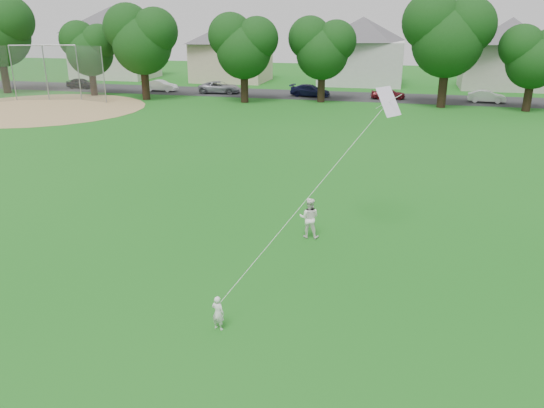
% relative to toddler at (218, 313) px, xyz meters
% --- Properties ---
extents(ground, '(160.00, 160.00, 0.00)m').
position_rel_toddler_xyz_m(ground, '(-0.84, 1.59, -0.49)').
color(ground, '#166216').
rests_on(ground, ground).
extents(street, '(90.00, 7.00, 0.01)m').
position_rel_toddler_xyz_m(street, '(-0.84, 43.59, -0.48)').
color(street, '#2D2D30').
rests_on(street, ground).
extents(dirt_infield, '(18.00, 18.00, 0.02)m').
position_rel_toddler_xyz_m(dirt_infield, '(-26.84, 29.59, -0.48)').
color(dirt_infield, '#9E7F51').
rests_on(dirt_infield, ground).
extents(toddler, '(0.39, 0.30, 0.97)m').
position_rel_toddler_xyz_m(toddler, '(0.00, 0.00, 0.00)').
color(toddler, white).
rests_on(toddler, ground).
extents(older_boy, '(0.76, 0.60, 1.53)m').
position_rel_toddler_xyz_m(older_boy, '(1.24, 6.63, 0.28)').
color(older_boy, white).
rests_on(older_boy, ground).
extents(kite, '(2.42, 4.25, 9.26)m').
position_rel_toddler_xyz_m(kite, '(1.89, 3.64, 2.37)').
color(kite, white).
rests_on(kite, ground).
extents(baseball_backstop, '(11.17, 4.91, 5.14)m').
position_rel_toddler_xyz_m(baseball_backstop, '(-29.11, 33.58, 2.08)').
color(baseball_backstop, gray).
rests_on(baseball_backstop, ground).
extents(tree_row, '(82.40, 9.03, 10.48)m').
position_rel_toddler_xyz_m(tree_row, '(2.31, 38.00, 5.68)').
color(tree_row, black).
rests_on(tree_row, ground).
extents(parked_cars, '(46.52, 2.45, 1.23)m').
position_rel_toddler_xyz_m(parked_cars, '(-10.47, 42.59, 0.11)').
color(parked_cars, black).
rests_on(parked_cars, ground).
extents(house_row, '(78.00, 14.01, 10.46)m').
position_rel_toddler_xyz_m(house_row, '(-1.98, 53.59, 4.36)').
color(house_row, beige).
rests_on(house_row, ground).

